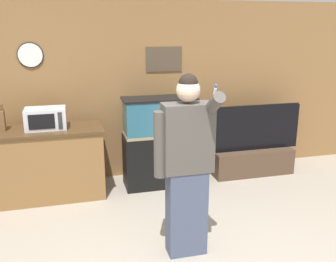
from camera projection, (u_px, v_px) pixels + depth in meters
The scene contains 7 objects.
wall_back_paneled at pixel (146, 91), 5.59m from camera, with size 10.00×0.08×2.60m.
counter_island at pixel (40, 164), 4.95m from camera, with size 1.67×0.67×0.95m.
microwave at pixel (46, 118), 4.82m from camera, with size 0.51×0.35×0.27m.
knife_block at pixel (0, 120), 4.73m from camera, with size 0.11×0.11×0.35m.
aquarium_on_stand at pixel (160, 142), 5.31m from camera, with size 1.02×0.45×1.28m.
tv_on_stand at pixel (252, 154), 5.80m from camera, with size 1.51×0.40×1.09m.
person_standing at pixel (186, 165), 3.59m from camera, with size 0.57×0.43×1.82m.
Camera 1 is at (-1.08, -2.68, 2.23)m, focal length 40.00 mm.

